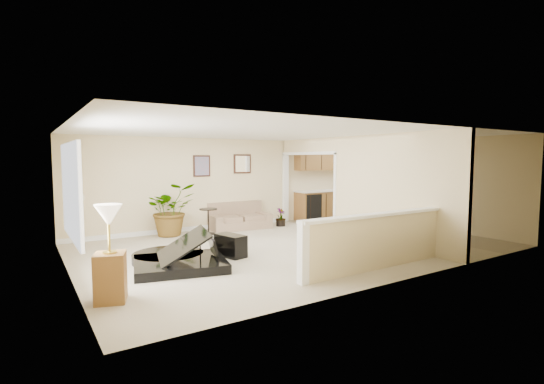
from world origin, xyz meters
TOP-DOWN VIEW (x-y plane):
  - floor at (0.00, 0.00)m, footprint 9.00×9.00m
  - back_wall at (0.00, 3.00)m, footprint 9.00×0.04m
  - front_wall at (0.00, -3.00)m, footprint 9.00×0.04m
  - left_wall at (-4.50, 0.00)m, footprint 0.04×6.00m
  - right_wall at (4.50, 0.00)m, footprint 0.04×6.00m
  - ceiling at (0.00, 0.00)m, footprint 9.00×6.00m
  - kitchen_vinyl at (3.15, 0.00)m, footprint 2.70×6.00m
  - interior_partition at (1.80, 0.25)m, footprint 0.18×5.99m
  - pony_half_wall at (0.08, -2.30)m, footprint 3.42×0.22m
  - left_window at (-4.49, -0.50)m, footprint 0.05×2.15m
  - wall_art_left at (-0.95, 2.97)m, footprint 0.48×0.04m
  - wall_mirror at (0.30, 2.97)m, footprint 0.55×0.04m
  - kitchen_cabinets at (3.19, 2.73)m, footprint 2.36×0.65m
  - piano at (-2.83, -0.27)m, footprint 2.07×2.08m
  - piano_bench at (-1.65, -0.11)m, footprint 0.47×0.72m
  - loveseat at (0.00, 2.70)m, footprint 1.75×1.10m
  - accent_table at (-1.08, 2.26)m, footprint 0.46×0.46m
  - palm_plant at (-1.94, 2.64)m, footprint 1.24×1.08m
  - small_plant at (1.19, 2.32)m, footprint 0.38×0.38m
  - lamp_stand at (-4.15, -1.48)m, footprint 0.49×0.49m

SIDE VIEW (x-z plane):
  - floor at x=0.00m, z-range 0.00..0.00m
  - kitchen_vinyl at x=3.15m, z-range 0.00..0.01m
  - piano_bench at x=-1.65m, z-range 0.00..0.44m
  - small_plant at x=1.19m, z-range -0.04..0.48m
  - loveseat at x=0.00m, z-range -0.12..0.84m
  - accent_table at x=-1.08m, z-range 0.09..0.76m
  - pony_half_wall at x=0.08m, z-range 0.02..1.02m
  - lamp_stand at x=-4.15m, z-range -0.10..1.23m
  - piano at x=-2.83m, z-range -0.12..1.35m
  - palm_plant at x=-1.94m, z-range -0.01..1.33m
  - kitchen_cabinets at x=3.19m, z-range -0.29..2.03m
  - interior_partition at x=1.80m, z-range -0.03..2.47m
  - back_wall at x=0.00m, z-range 0.00..2.50m
  - front_wall at x=0.00m, z-range 0.00..2.50m
  - left_wall at x=-4.50m, z-range 0.00..2.50m
  - right_wall at x=4.50m, z-range 0.00..2.50m
  - left_window at x=-4.49m, z-range 0.73..2.17m
  - wall_art_left at x=-0.95m, z-range 1.46..2.04m
  - wall_mirror at x=0.30m, z-range 1.52..2.08m
  - ceiling at x=0.00m, z-range 2.48..2.52m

